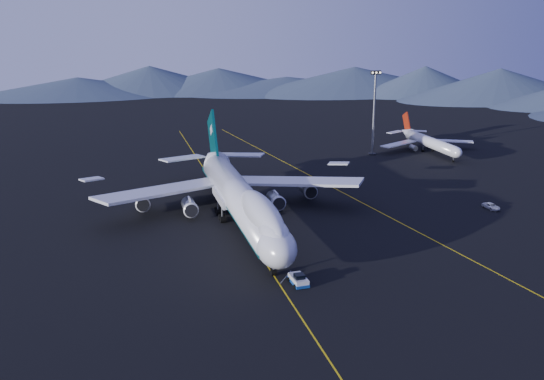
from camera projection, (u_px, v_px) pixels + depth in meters
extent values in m
plane|color=black|center=(240.00, 224.00, 125.05)|extent=(500.00, 500.00, 0.00)
cube|color=#DDBA0D|center=(240.00, 224.00, 125.05)|extent=(0.25, 220.00, 0.01)
cube|color=#DDBA0D|center=(357.00, 200.00, 141.75)|extent=(28.08, 198.09, 0.01)
cone|color=#3E4D5F|center=(78.00, 84.00, 328.33)|extent=(100.00, 100.00, 12.00)
cone|color=#3E4D5F|center=(219.00, 81.00, 348.12)|extent=(100.00, 100.00, 12.00)
cone|color=#3E4D5F|center=(354.00, 81.00, 343.42)|extent=(100.00, 100.00, 12.00)
cone|color=#3E4D5F|center=(499.00, 87.00, 314.74)|extent=(100.00, 100.00, 12.00)
cylinder|color=silver|center=(240.00, 199.00, 123.51)|extent=(6.50, 56.00, 6.50)
ellipsoid|color=silver|center=(276.00, 247.00, 97.49)|extent=(6.50, 10.40, 6.50)
ellipsoid|color=silver|center=(262.00, 214.00, 105.63)|extent=(5.13, 25.16, 5.85)
cube|color=black|center=(279.00, 244.00, 95.31)|extent=(3.60, 1.61, 1.29)
cone|color=silver|center=(213.00, 159.00, 153.95)|extent=(6.50, 12.00, 6.50)
cube|color=#043D3F|center=(239.00, 201.00, 124.68)|extent=(6.24, 60.00, 1.10)
cube|color=silver|center=(235.00, 196.00, 128.92)|extent=(7.50, 13.00, 1.60)
cube|color=silver|center=(163.00, 190.00, 130.72)|extent=(30.62, 23.28, 2.83)
cube|color=silver|center=(292.00, 181.00, 137.88)|extent=(30.62, 23.28, 2.83)
cylinder|color=slate|center=(189.00, 206.00, 129.01)|extent=(2.90, 5.50, 2.90)
cylinder|color=slate|center=(142.00, 201.00, 132.70)|extent=(2.90, 5.50, 2.90)
cylinder|color=slate|center=(275.00, 200.00, 133.70)|extent=(2.90, 5.50, 2.90)
cylinder|color=slate|center=(307.00, 189.00, 142.09)|extent=(2.90, 5.50, 2.90)
cube|color=#043D3F|center=(213.00, 141.00, 151.64)|extent=(0.55, 14.11, 15.94)
cube|color=silver|center=(183.00, 158.00, 153.38)|extent=(12.39, 9.47, 0.98)
cube|color=silver|center=(241.00, 155.00, 157.08)|extent=(12.39, 9.47, 0.98)
cylinder|color=black|center=(274.00, 272.00, 100.28)|extent=(0.90, 1.10, 1.10)
cube|color=silver|center=(298.00, 280.00, 97.04)|extent=(2.35, 4.36, 1.06)
cube|color=navy|center=(298.00, 282.00, 97.14)|extent=(2.46, 4.56, 0.48)
cube|color=black|center=(299.00, 275.00, 96.82)|extent=(1.63, 1.63, 0.87)
cylinder|color=silver|center=(431.00, 143.00, 190.08)|extent=(3.38, 28.44, 3.38)
ellipsoid|color=silver|center=(456.00, 152.00, 176.87)|extent=(3.38, 4.73, 3.38)
cone|color=silver|center=(406.00, 132.00, 205.67)|extent=(3.38, 6.22, 3.38)
cube|color=silver|center=(399.00, 144.00, 192.21)|extent=(14.93, 10.07, 0.31)
cube|color=silver|center=(449.00, 141.00, 196.60)|extent=(14.93, 10.07, 0.31)
cylinder|color=slate|center=(413.00, 148.00, 191.43)|extent=(1.69, 3.11, 1.69)
cylinder|color=slate|center=(441.00, 146.00, 193.84)|extent=(1.69, 3.11, 1.69)
cube|color=maroon|center=(406.00, 122.00, 205.15)|extent=(0.31, 6.06, 7.16)
imported|color=silver|center=(491.00, 206.00, 134.99)|extent=(2.27, 4.62, 1.26)
cylinder|color=black|center=(372.00, 154.00, 188.53)|extent=(2.39, 2.39, 0.40)
cylinder|color=slate|center=(374.00, 115.00, 185.15)|extent=(0.70, 0.70, 24.90)
cube|color=black|center=(376.00, 72.00, 181.64)|extent=(3.19, 0.80, 1.20)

